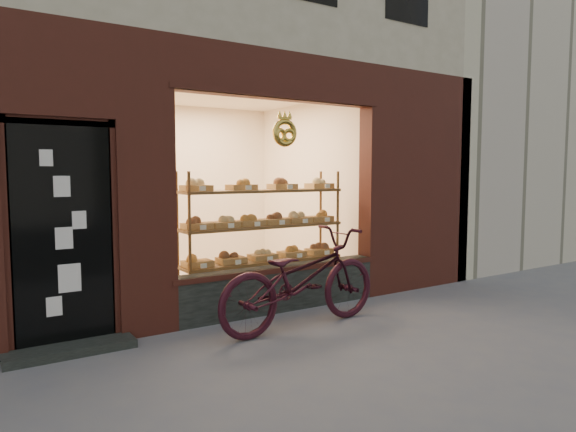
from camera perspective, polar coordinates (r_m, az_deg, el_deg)
ground at (r=4.53m, az=9.05°, el=-17.06°), size 90.00×90.00×0.00m
neighbor_right at (r=15.38m, az=22.77°, el=15.06°), size 12.00×7.00×9.00m
display_shelf at (r=6.59m, az=-2.84°, el=-2.29°), size 2.20×0.45×1.70m
bicycle at (r=5.58m, az=1.46°, el=-7.01°), size 2.08×0.83×1.07m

